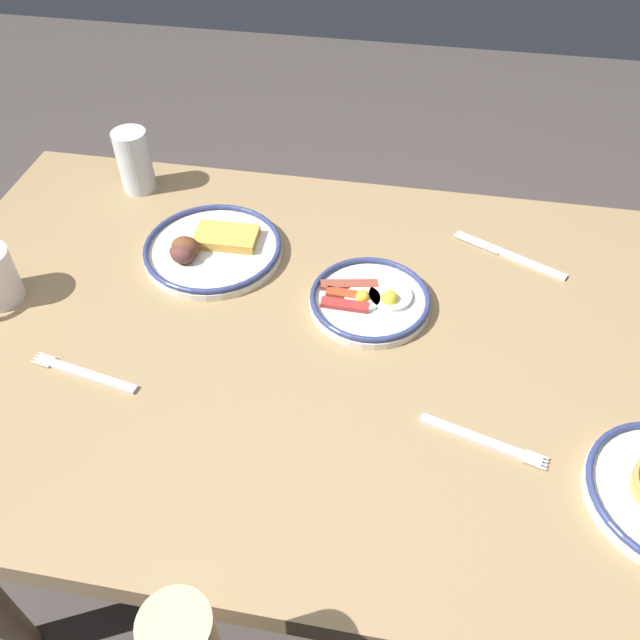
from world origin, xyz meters
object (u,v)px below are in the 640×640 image
object	(u,v)px
butter_knife	(509,255)
drinking_glass	(135,164)
fork_near	(84,373)
fork_far	(483,441)
plate_near_main	(370,300)
plate_center_pancakes	(212,248)

from	to	relation	value
butter_knife	drinking_glass	bearing A→B (deg)	-6.87
fork_near	fork_far	distance (m)	0.60
plate_near_main	plate_center_pancakes	distance (m)	0.31
plate_near_main	drinking_glass	bearing A→B (deg)	-27.27
plate_center_pancakes	fork_far	world-z (taller)	plate_center_pancakes
drinking_glass	butter_knife	bearing A→B (deg)	173.13
plate_center_pancakes	fork_far	distance (m)	0.59
fork_near	plate_near_main	bearing A→B (deg)	-151.06
fork_far	plate_near_main	bearing A→B (deg)	-52.10
drinking_glass	butter_knife	distance (m)	0.76
plate_center_pancakes	drinking_glass	distance (m)	0.28
drinking_glass	fork_far	size ratio (longest dim) A/B	0.71
plate_center_pancakes	plate_near_main	bearing A→B (deg)	164.68
fork_far	drinking_glass	bearing A→B (deg)	-35.90
drinking_glass	plate_near_main	bearing A→B (deg)	152.73
fork_near	fork_far	world-z (taller)	same
plate_center_pancakes	butter_knife	distance (m)	0.55
plate_near_main	butter_knife	size ratio (longest dim) A/B	1.01
plate_near_main	fork_far	bearing A→B (deg)	127.90
plate_near_main	drinking_glass	distance (m)	0.58
drinking_glass	butter_knife	xyz separation A→B (m)	(-0.75, 0.09, -0.05)
plate_center_pancakes	fork_far	xyz separation A→B (m)	(-0.49, 0.33, -0.01)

